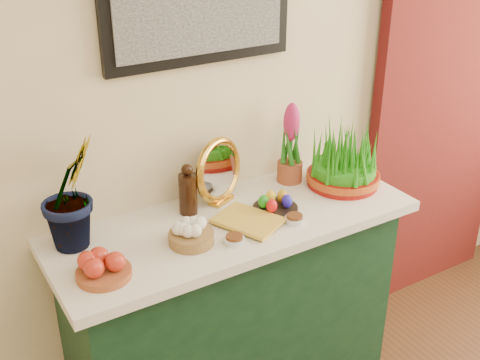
% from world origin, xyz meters
% --- Properties ---
extents(sideboard, '(1.30, 0.45, 0.85)m').
position_xyz_m(sideboard, '(-0.08, 2.00, 0.42)').
color(sideboard, '#14391E').
rests_on(sideboard, ground).
extents(tablecloth, '(1.40, 0.55, 0.04)m').
position_xyz_m(tablecloth, '(-0.08, 2.00, 0.87)').
color(tablecloth, silver).
rests_on(tablecloth, sideboard).
extents(hyacinth_green, '(0.34, 0.32, 0.53)m').
position_xyz_m(hyacinth_green, '(-0.63, 2.13, 1.15)').
color(hyacinth_green, '#216B19').
rests_on(hyacinth_green, tablecloth).
extents(apple_bowl, '(0.19, 0.19, 0.09)m').
position_xyz_m(apple_bowl, '(-0.62, 1.89, 0.93)').
color(apple_bowl, brown).
rests_on(apple_bowl, tablecloth).
extents(garlic_basket, '(0.19, 0.19, 0.09)m').
position_xyz_m(garlic_basket, '(-0.29, 1.93, 0.93)').
color(garlic_basket, olive).
rests_on(garlic_basket, tablecloth).
extents(vinegar_cruet, '(0.07, 0.07, 0.20)m').
position_xyz_m(vinegar_cruet, '(-0.20, 2.13, 0.98)').
color(vinegar_cruet, black).
rests_on(vinegar_cruet, tablecloth).
extents(mirror, '(0.27, 0.16, 0.27)m').
position_xyz_m(mirror, '(-0.05, 2.15, 1.02)').
color(mirror, gold).
rests_on(mirror, tablecloth).
extents(book, '(0.24, 0.28, 0.03)m').
position_xyz_m(book, '(-0.13, 1.90, 0.91)').
color(book, gold).
rests_on(book, tablecloth).
extents(spice_dish_left, '(0.07, 0.07, 0.03)m').
position_xyz_m(spice_dish_left, '(-0.16, 1.85, 0.90)').
color(spice_dish_left, silver).
rests_on(spice_dish_left, tablecloth).
extents(spice_dish_right, '(0.07, 0.07, 0.03)m').
position_xyz_m(spice_dish_right, '(0.10, 1.86, 0.90)').
color(spice_dish_right, silver).
rests_on(spice_dish_right, tablecloth).
extents(egg_plate, '(0.19, 0.19, 0.07)m').
position_xyz_m(egg_plate, '(0.09, 1.97, 0.92)').
color(egg_plate, black).
rests_on(egg_plate, tablecloth).
extents(hyacinth_pink, '(0.11, 0.11, 0.35)m').
position_xyz_m(hyacinth_pink, '(0.29, 2.15, 1.05)').
color(hyacinth_pink, brown).
rests_on(hyacinth_pink, tablecloth).
extents(wheatgrass_sabzeh, '(0.30, 0.30, 0.25)m').
position_xyz_m(wheatgrass_sabzeh, '(0.46, 2.01, 1.00)').
color(wheatgrass_sabzeh, maroon).
rests_on(wheatgrass_sabzeh, tablecloth).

